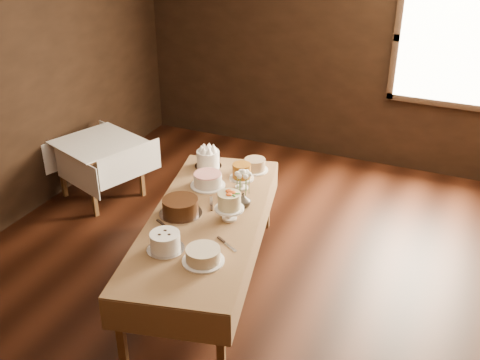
% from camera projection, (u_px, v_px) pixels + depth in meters
% --- Properties ---
extents(floor, '(5.00, 6.00, 0.01)m').
position_uv_depth(floor, '(231.00, 285.00, 5.02)').
color(floor, black).
rests_on(floor, ground).
extents(wall_back, '(5.00, 0.02, 2.80)m').
position_uv_depth(wall_back, '(335.00, 48.00, 6.80)').
color(wall_back, black).
rests_on(wall_back, ground).
extents(window, '(1.10, 0.05, 1.30)m').
position_uv_depth(window, '(452.00, 43.00, 6.19)').
color(window, '#FFEABF').
rests_on(window, wall_back).
extents(display_table, '(1.39, 2.43, 0.71)m').
position_uv_depth(display_table, '(206.00, 222.00, 4.71)').
color(display_table, '#51351D').
rests_on(display_table, ground).
extents(side_table, '(1.02, 1.02, 0.67)m').
position_uv_depth(side_table, '(99.00, 148.00, 6.18)').
color(side_table, '#51351D').
rests_on(side_table, ground).
extents(cake_meringue, '(0.26, 0.26, 0.16)m').
position_uv_depth(cake_meringue, '(208.00, 159.00, 5.48)').
color(cake_meringue, silver).
rests_on(cake_meringue, display_table).
extents(cake_speckled, '(0.28, 0.28, 0.12)m').
position_uv_depth(cake_speckled, '(255.00, 165.00, 5.42)').
color(cake_speckled, white).
rests_on(cake_speckled, display_table).
extents(cake_lattice, '(0.36, 0.36, 0.12)m').
position_uv_depth(cake_lattice, '(208.00, 181.00, 5.14)').
color(cake_lattice, white).
rests_on(cake_lattice, display_table).
extents(cake_caramel, '(0.22, 0.22, 0.25)m').
position_uv_depth(cake_caramel, '(242.00, 178.00, 5.07)').
color(cake_caramel, white).
rests_on(cake_caramel, display_table).
extents(cake_chocolate, '(0.36, 0.36, 0.14)m').
position_uv_depth(cake_chocolate, '(180.00, 207.00, 4.69)').
color(cake_chocolate, silver).
rests_on(cake_chocolate, display_table).
extents(cake_flowers, '(0.24, 0.24, 0.25)m').
position_uv_depth(cake_flowers, '(229.00, 208.00, 4.60)').
color(cake_flowers, white).
rests_on(cake_flowers, display_table).
extents(cake_swirl, '(0.29, 0.29, 0.14)m').
position_uv_depth(cake_swirl, '(165.00, 242.00, 4.23)').
color(cake_swirl, silver).
rests_on(cake_swirl, display_table).
extents(cake_cream, '(0.34, 0.34, 0.11)m').
position_uv_depth(cake_cream, '(203.00, 256.00, 4.11)').
color(cake_cream, white).
rests_on(cake_cream, display_table).
extents(cake_server_b, '(0.22, 0.14, 0.01)m').
position_uv_depth(cake_server_b, '(230.00, 247.00, 4.29)').
color(cake_server_b, silver).
rests_on(cake_server_b, display_table).
extents(cake_server_c, '(0.14, 0.22, 0.01)m').
position_uv_depth(cake_server_c, '(211.00, 201.00, 4.91)').
color(cake_server_c, silver).
rests_on(cake_server_c, display_table).
extents(cake_server_d, '(0.18, 0.20, 0.01)m').
position_uv_depth(cake_server_d, '(243.00, 202.00, 4.90)').
color(cake_server_d, silver).
rests_on(cake_server_d, display_table).
extents(cake_server_e, '(0.23, 0.13, 0.01)m').
position_uv_depth(cake_server_e, '(168.00, 229.00, 4.52)').
color(cake_server_e, silver).
rests_on(cake_server_e, display_table).
extents(flower_vase, '(0.15, 0.15, 0.13)m').
position_uv_depth(flower_vase, '(243.00, 200.00, 4.79)').
color(flower_vase, '#2D2823').
rests_on(flower_vase, display_table).
extents(flower_bouquet, '(0.14, 0.14, 0.20)m').
position_uv_depth(flower_bouquet, '(243.00, 181.00, 4.71)').
color(flower_bouquet, white).
rests_on(flower_bouquet, flower_vase).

